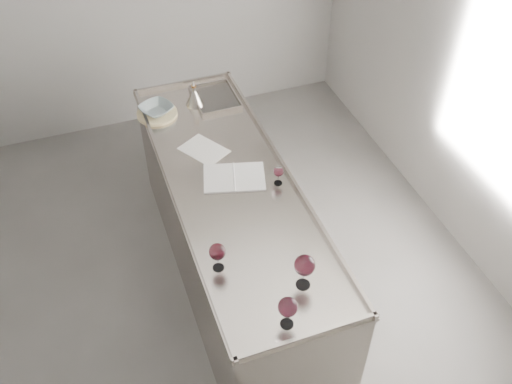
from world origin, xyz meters
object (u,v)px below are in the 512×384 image
object	(u,v)px
counter	(233,233)
wine_glass_left	(217,252)
wine_funnel	(195,97)
ceramic_bowl	(156,109)
wine_glass_right	(305,266)
notebook	(234,177)
wine_glass_middle	(288,308)
wine_glass_small	(278,172)

from	to	relation	value
counter	wine_glass_left	bearing A→B (deg)	-113.70
wine_funnel	counter	bearing A→B (deg)	-91.03
wine_glass_left	ceramic_bowl	xyz separation A→B (m)	(-0.00, 1.49, -0.08)
wine_glass_right	ceramic_bowl	xyz separation A→B (m)	(-0.38, 1.75, -0.11)
notebook	ceramic_bowl	bearing A→B (deg)	125.79
counter	wine_glass_right	xyz separation A→B (m)	(0.11, -0.89, 0.62)
wine_glass_middle	notebook	world-z (taller)	wine_glass_middle
wine_funnel	wine_glass_middle	bearing A→B (deg)	-92.28
wine_glass_small	notebook	xyz separation A→B (m)	(-0.24, 0.14, -0.09)
wine_glass_right	notebook	bearing A→B (deg)	94.73
wine_glass_middle	wine_glass_right	size ratio (longest dim) A/B	0.89
notebook	wine_funnel	distance (m)	0.87
wine_glass_middle	counter	bearing A→B (deg)	86.69
wine_glass_middle	wine_glass_small	distance (m)	1.03
wine_glass_small	ceramic_bowl	xyz separation A→B (m)	(-0.55, 0.97, -0.04)
wine_funnel	ceramic_bowl	bearing A→B (deg)	-173.57
wine_glass_left	wine_glass_small	size ratio (longest dim) A/B	1.35
wine_funnel	wine_glass_right	bearing A→B (deg)	-87.07
wine_glass_middle	wine_glass_right	world-z (taller)	wine_glass_right
wine_funnel	notebook	bearing A→B (deg)	-88.98
counter	wine_glass_small	bearing A→B (deg)	-21.02
counter	wine_glass_right	distance (m)	1.09
wine_glass_middle	wine_funnel	xyz separation A→B (m)	(0.08, 1.98, -0.07)
ceramic_bowl	counter	bearing A→B (deg)	-72.41
wine_glass_middle	ceramic_bowl	world-z (taller)	wine_glass_middle
wine_glass_left	notebook	distance (m)	0.74
wine_glass_middle	ceramic_bowl	xyz separation A→B (m)	(-0.21, 1.95, -0.09)
wine_glass_middle	wine_glass_right	distance (m)	0.26
wine_glass_small	notebook	bearing A→B (deg)	150.56
wine_glass_middle	notebook	distance (m)	1.12
wine_glass_small	wine_funnel	size ratio (longest dim) A/B	0.65
wine_glass_middle	wine_glass_small	size ratio (longest dim) A/B	1.47
wine_glass_right	ceramic_bowl	distance (m)	1.80
wine_glass_left	wine_glass_right	distance (m)	0.46
wine_glass_right	wine_glass_small	world-z (taller)	wine_glass_right
wine_glass_middle	ceramic_bowl	bearing A→B (deg)	96.22
wine_glass_middle	wine_glass_small	bearing A→B (deg)	70.92
wine_glass_left	wine_funnel	world-z (taller)	wine_funnel
counter	ceramic_bowl	distance (m)	1.05
wine_glass_small	notebook	size ratio (longest dim) A/B	0.30
counter	ceramic_bowl	size ratio (longest dim) A/B	10.81
counter	notebook	world-z (taller)	counter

